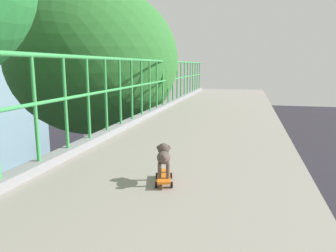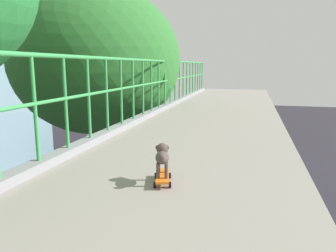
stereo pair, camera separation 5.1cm
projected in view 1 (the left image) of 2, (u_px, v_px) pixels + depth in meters
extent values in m
cylinder|color=green|center=(35.00, 109.00, 3.61)|extent=(0.04, 0.04, 1.19)
cylinder|color=green|center=(65.00, 103.00, 4.20)|extent=(0.04, 0.04, 1.19)
cylinder|color=green|center=(88.00, 99.00, 4.79)|extent=(0.04, 0.04, 1.19)
cylinder|color=green|center=(106.00, 95.00, 5.38)|extent=(0.04, 0.04, 1.19)
cylinder|color=green|center=(120.00, 92.00, 5.97)|extent=(0.04, 0.04, 1.19)
cylinder|color=green|center=(132.00, 90.00, 6.57)|extent=(0.04, 0.04, 1.19)
cylinder|color=green|center=(141.00, 88.00, 7.16)|extent=(0.04, 0.04, 1.19)
cylinder|color=green|center=(150.00, 86.00, 7.75)|extent=(0.04, 0.04, 1.19)
cylinder|color=green|center=(157.00, 84.00, 8.34)|extent=(0.04, 0.04, 1.19)
cylinder|color=green|center=(163.00, 83.00, 8.93)|extent=(0.04, 0.04, 1.19)
cylinder|color=green|center=(168.00, 82.00, 9.53)|extent=(0.04, 0.04, 1.19)
cylinder|color=green|center=(173.00, 81.00, 10.12)|extent=(0.04, 0.04, 1.19)
cylinder|color=green|center=(177.00, 80.00, 10.71)|extent=(0.04, 0.04, 1.19)
cylinder|color=green|center=(181.00, 79.00, 11.30)|extent=(0.04, 0.04, 1.19)
cylinder|color=green|center=(184.00, 79.00, 11.89)|extent=(0.04, 0.04, 1.19)
cylinder|color=green|center=(187.00, 78.00, 12.49)|extent=(0.04, 0.04, 1.19)
cylinder|color=green|center=(190.00, 78.00, 13.08)|extent=(0.04, 0.04, 1.19)
cylinder|color=green|center=(193.00, 77.00, 13.67)|extent=(0.04, 0.04, 1.19)
cylinder|color=green|center=(195.00, 76.00, 14.26)|extent=(0.04, 0.04, 1.19)
cylinder|color=green|center=(197.00, 76.00, 14.85)|extent=(0.04, 0.04, 1.19)
cylinder|color=green|center=(199.00, 76.00, 15.45)|extent=(0.04, 0.04, 1.19)
cube|color=slate|center=(57.00, 242.00, 11.96)|extent=(1.72, 4.01, 0.62)
cube|color=#1E232B|center=(55.00, 229.00, 11.74)|extent=(1.48, 1.99, 0.54)
cylinder|color=black|center=(95.00, 231.00, 13.10)|extent=(0.20, 0.68, 0.68)
cylinder|color=black|center=(59.00, 227.00, 13.48)|extent=(0.20, 0.68, 0.68)
cube|color=#206D39|center=(36.00, 197.00, 16.12)|extent=(1.73, 3.91, 0.64)
cube|color=#1E232B|center=(36.00, 183.00, 16.14)|extent=(1.57, 2.12, 0.64)
cylinder|color=black|center=(34.00, 213.00, 14.73)|extent=(0.20, 0.64, 0.64)
cylinder|color=black|center=(3.00, 210.00, 15.12)|extent=(0.20, 0.64, 0.64)
cylinder|color=black|center=(65.00, 192.00, 17.19)|extent=(0.20, 0.64, 0.64)
cylinder|color=black|center=(38.00, 189.00, 17.58)|extent=(0.20, 0.64, 0.64)
cube|color=white|center=(128.00, 126.00, 28.63)|extent=(2.38, 11.68, 2.74)
cube|color=black|center=(128.00, 121.00, 28.54)|extent=(2.40, 10.74, 0.70)
cylinder|color=black|center=(154.00, 131.00, 32.48)|extent=(0.28, 0.96, 0.96)
cylinder|color=black|center=(132.00, 130.00, 33.01)|extent=(0.28, 0.96, 0.96)
cylinder|color=black|center=(128.00, 149.00, 25.51)|extent=(0.28, 0.96, 0.96)
cylinder|color=black|center=(101.00, 147.00, 26.05)|extent=(0.28, 0.96, 0.96)
cylinder|color=#513F22|center=(99.00, 189.00, 10.98)|extent=(0.54, 0.54, 5.64)
ellipsoid|color=#307431|center=(94.00, 61.00, 10.19)|extent=(5.28, 5.28, 4.62)
cube|color=orange|center=(164.00, 176.00, 3.31)|extent=(0.23, 0.44, 0.02)
cylinder|color=black|center=(171.00, 175.00, 3.46)|extent=(0.04, 0.06, 0.06)
cylinder|color=black|center=(157.00, 175.00, 3.45)|extent=(0.04, 0.06, 0.06)
cylinder|color=black|center=(172.00, 185.00, 3.19)|extent=(0.04, 0.06, 0.06)
cylinder|color=black|center=(156.00, 185.00, 3.19)|extent=(0.04, 0.06, 0.06)
cylinder|color=#4E403B|center=(168.00, 165.00, 3.38)|extent=(0.04, 0.04, 0.15)
cylinder|color=#4E403B|center=(160.00, 166.00, 3.38)|extent=(0.04, 0.04, 0.15)
cylinder|color=#4E403B|center=(168.00, 171.00, 3.20)|extent=(0.04, 0.04, 0.15)
cylinder|color=#4E403B|center=(159.00, 171.00, 3.20)|extent=(0.04, 0.04, 0.15)
ellipsoid|color=#4E403B|center=(164.00, 158.00, 3.27)|extent=(0.19, 0.27, 0.12)
sphere|color=#4E403B|center=(164.00, 149.00, 3.36)|extent=(0.12, 0.12, 0.12)
ellipsoid|color=#423E30|center=(164.00, 149.00, 3.41)|extent=(0.06, 0.07, 0.04)
sphere|color=#4E403B|center=(168.00, 148.00, 3.35)|extent=(0.05, 0.05, 0.05)
sphere|color=#4E403B|center=(159.00, 148.00, 3.35)|extent=(0.05, 0.05, 0.05)
sphere|color=#4E403B|center=(164.00, 157.00, 3.14)|extent=(0.06, 0.06, 0.06)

